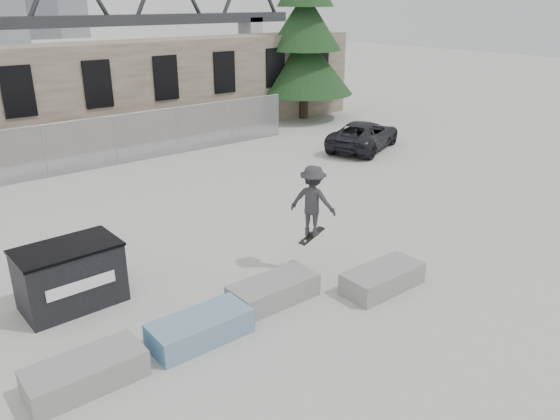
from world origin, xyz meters
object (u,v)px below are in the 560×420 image
object	(u,v)px
planter_offset	(383,278)
spruce_tree	(305,35)
skateboarder	(313,201)
dumpster	(70,276)
planter_far_left	(86,372)
planter_center_left	(200,327)
suv	(364,135)
planter_center_right	(273,290)

from	to	relation	value
planter_offset	spruce_tree	size ratio (longest dim) A/B	0.17
planter_offset	skateboarder	size ratio (longest dim) A/B	1.06
planter_offset	spruce_tree	xyz separation A→B (m)	(11.38, 15.89, 4.22)
planter_offset	dumpster	bearing A→B (deg)	147.17
spruce_tree	skateboarder	world-z (taller)	spruce_tree
skateboarder	planter_far_left	bearing A→B (deg)	68.50
planter_far_left	planter_center_left	bearing A→B (deg)	-1.25
planter_center_left	spruce_tree	xyz separation A→B (m)	(15.73, 15.02, 4.22)
planter_center_left	skateboarder	size ratio (longest dim) A/B	1.06
planter_offset	suv	distance (m)	12.75
dumpster	skateboarder	bearing A→B (deg)	-22.32
planter_center_left	skateboarder	bearing A→B (deg)	13.94
planter_center_left	suv	world-z (taller)	suv
planter_far_left	dumpster	bearing A→B (deg)	74.86
planter_far_left	dumpster	world-z (taller)	dumpster
planter_offset	suv	bearing A→B (deg)	45.19
spruce_tree	skateboarder	bearing A→B (deg)	-130.36
dumpster	planter_offset	bearing A→B (deg)	-34.53
planter_far_left	planter_offset	size ratio (longest dim) A/B	1.00
planter_offset	planter_far_left	bearing A→B (deg)	172.12
planter_offset	planter_center_left	bearing A→B (deg)	168.75
skateboarder	dumpster	bearing A→B (deg)	39.53
planter_center_right	skateboarder	size ratio (longest dim) A/B	1.06
planter_far_left	dumpster	xyz separation A→B (m)	(0.77, 2.85, 0.43)
planter_center_right	suv	size ratio (longest dim) A/B	0.44
planter_center_right	planter_offset	size ratio (longest dim) A/B	1.00
planter_far_left	skateboarder	distance (m)	6.25
planter_center_right	spruce_tree	size ratio (longest dim) A/B	0.17
planter_far_left	skateboarder	xyz separation A→B (m)	(6.00, 0.88, 1.50)
planter_center_left	skateboarder	world-z (taller)	skateboarder
planter_far_left	planter_center_right	distance (m)	4.29
planter_offset	suv	xyz separation A→B (m)	(8.98, 9.04, 0.35)
planter_offset	spruce_tree	bearing A→B (deg)	54.40
planter_far_left	skateboarder	size ratio (longest dim) A/B	1.06
planter_center_left	planter_offset	xyz separation A→B (m)	(4.35, -0.87, 0.00)
suv	planter_center_left	bearing A→B (deg)	99.28
planter_far_left	planter_offset	xyz separation A→B (m)	(6.60, -0.91, 0.00)
planter_center_left	dumpster	bearing A→B (deg)	117.11
dumpster	planter_center_right	bearing A→B (deg)	-38.55
planter_far_left	planter_offset	distance (m)	6.67
dumpster	suv	size ratio (longest dim) A/B	0.48
spruce_tree	dumpster	bearing A→B (deg)	-144.84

